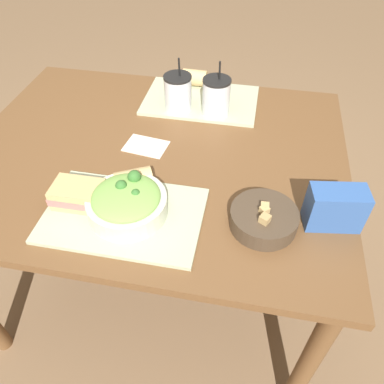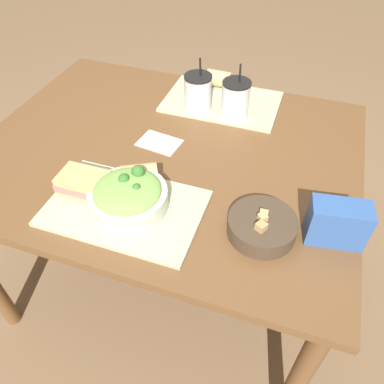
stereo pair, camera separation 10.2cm
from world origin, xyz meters
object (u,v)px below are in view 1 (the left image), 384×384
salad_bowl (127,202)px  sandwich_near (78,194)px  baguette_near (134,180)px  napkin_folded (146,146)px  soup_bowl (264,218)px  drink_cup_red (216,98)px  chip_bag (335,208)px  drink_cup_dark (178,94)px  baguette_far (195,78)px

salad_bowl → sandwich_near: (-0.15, 0.01, -0.01)m
baguette_near → napkin_folded: (-0.03, 0.22, -0.04)m
sandwich_near → soup_bowl: bearing=2.1°
drink_cup_red → chip_bag: bearing=-50.5°
napkin_folded → drink_cup_red: bearing=48.9°
sandwich_near → drink_cup_red: 0.63m
drink_cup_dark → drink_cup_red: bearing=0.0°
soup_bowl → chip_bag: chip_bag is taller
napkin_folded → chip_bag: bearing=-21.7°
salad_bowl → chip_bag: chip_bag is taller
soup_bowl → salad_bowl: bearing=-174.8°
drink_cup_dark → drink_cup_red: drink_cup_red is taller
soup_bowl → drink_cup_red: drink_cup_red is taller
sandwich_near → chip_bag: chip_bag is taller
salad_bowl → chip_bag: bearing=7.9°
soup_bowl → baguette_far: bearing=114.4°
soup_bowl → sandwich_near: bearing=-177.4°
soup_bowl → drink_cup_red: (-0.21, 0.52, 0.05)m
salad_bowl → baguette_near: (-0.01, 0.10, -0.01)m
baguette_far → drink_cup_red: 0.23m
sandwich_near → baguette_near: baguette_near is taller
drink_cup_red → napkin_folded: 0.32m
sandwich_near → baguette_near: 0.17m
baguette_near → drink_cup_dark: 0.46m
salad_bowl → drink_cup_dark: drink_cup_dark is taller
salad_bowl → napkin_folded: (-0.04, 0.32, -0.05)m
drink_cup_red → chip_bag: (0.39, -0.48, -0.01)m
baguette_far → soup_bowl: bearing=-153.1°
baguette_far → drink_cup_red: bearing=-146.9°
drink_cup_red → baguette_far: bearing=120.7°
soup_bowl → napkin_folded: (-0.42, 0.28, -0.03)m
soup_bowl → baguette_near: baguette_near is taller
drink_cup_dark → chip_bag: bearing=-41.5°
baguette_near → chip_bag: size_ratio=0.80×
baguette_near → chip_bag: chip_bag is taller
soup_bowl → baguette_near: size_ratio=1.47×
drink_cup_dark → drink_cup_red: 0.14m
salad_bowl → baguette_near: bearing=95.9°
sandwich_near → drink_cup_dark: size_ratio=0.71×
soup_bowl → baguette_near: 0.39m
chip_bag → baguette_far: bearing=118.7°
napkin_folded → soup_bowl: bearing=-34.1°
drink_cup_red → baguette_near: bearing=-111.3°
drink_cup_dark → chip_bag: drink_cup_dark is taller
baguette_far → salad_bowl: bearing=178.4°
soup_bowl → drink_cup_dark: 0.63m
salad_bowl → baguette_far: bearing=86.0°
salad_bowl → drink_cup_red: (0.17, 0.55, 0.02)m
sandwich_near → salad_bowl: bearing=-4.6°
baguette_near → baguette_far: size_ratio=1.24×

